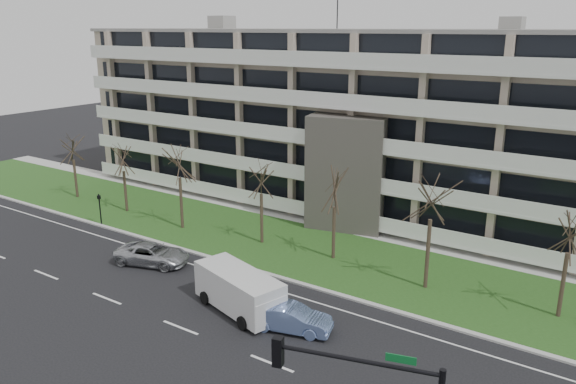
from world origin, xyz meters
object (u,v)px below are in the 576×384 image
Objects in this scene: silver_pickup at (152,254)px; white_van at (240,288)px; blue_sedan at (291,318)px; pedestrian_signal at (100,205)px.

white_van is at bearing -119.22° from silver_pickup.
pedestrian_signal reaches higher than blue_sedan.
pedestrian_signal is at bearing 53.72° from silver_pickup.
blue_sedan is 22.47m from pedestrian_signal.
pedestrian_signal is at bearing 61.02° from blue_sedan.
white_van is 2.40× the size of pedestrian_signal.
blue_sedan is 0.68× the size of white_van.
silver_pickup is at bearing -175.05° from white_van.
white_van is (-3.58, 0.20, 0.67)m from blue_sedan.
pedestrian_signal is (-21.85, 5.14, 0.97)m from blue_sedan.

